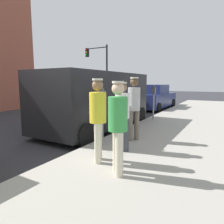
% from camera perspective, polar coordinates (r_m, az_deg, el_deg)
% --- Properties ---
extents(ground_plane, '(80.00, 80.00, 0.00)m').
position_cam_1_polar(ground_plane, '(6.25, -13.84, -8.59)').
color(ground_plane, '#2D2D33').
extents(sidewalk_slab, '(5.00, 32.00, 0.15)m').
position_cam_1_polar(sidewalk_slab, '(4.70, 20.13, -13.58)').
color(sidewalk_slab, '#9E998E').
rests_on(sidewalk_slab, ground).
extents(parking_meter_near, '(0.14, 0.18, 1.52)m').
position_cam_1_polar(parking_meter_near, '(5.25, -2.85, 1.64)').
color(parking_meter_near, gray).
rests_on(parking_meter_near, sidewalk_slab).
extents(parking_meter_far, '(0.14, 0.18, 1.52)m').
position_cam_1_polar(parking_meter_far, '(9.17, 11.63, 4.30)').
color(parking_meter_far, gray).
rests_on(parking_meter_far, sidewalk_slab).
extents(pedestrian_in_yellow, '(0.34, 0.34, 1.72)m').
position_cam_1_polar(pedestrian_in_yellow, '(4.15, -3.97, -0.77)').
color(pedestrian_in_yellow, beige).
rests_on(pedestrian_in_yellow, sidewalk_slab).
extents(pedestrian_in_white, '(0.36, 0.34, 1.65)m').
position_cam_1_polar(pedestrian_in_white, '(4.85, 2.91, 0.01)').
color(pedestrian_in_white, '#383D47').
rests_on(pedestrian_in_white, sidewalk_slab).
extents(pedestrian_in_gray, '(0.34, 0.34, 1.78)m').
position_cam_1_polar(pedestrian_in_gray, '(5.73, 6.17, 2.15)').
color(pedestrian_in_gray, '#726656').
rests_on(pedestrian_in_gray, sidewalk_slab).
extents(pedestrian_in_green, '(0.34, 0.34, 1.66)m').
position_cam_1_polar(pedestrian_in_green, '(3.55, 1.66, -2.88)').
color(pedestrian_in_green, beige).
rests_on(pedestrian_in_green, sidewalk_slab).
extents(parked_van, '(2.18, 5.22, 2.15)m').
position_cam_1_polar(parked_van, '(7.80, -4.09, 3.59)').
color(parked_van, black).
rests_on(parked_van, ground).
extents(parked_sedan_ahead, '(2.10, 4.47, 1.65)m').
position_cam_1_polar(parked_sedan_ahead, '(14.28, 11.66, 3.91)').
color(parked_sedan_ahead, navy).
rests_on(parked_sedan_ahead, ground).
extents(traffic_light_corner, '(2.48, 0.42, 5.20)m').
position_cam_1_polar(traffic_light_corner, '(19.64, -3.64, 13.28)').
color(traffic_light_corner, black).
rests_on(traffic_light_corner, ground).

